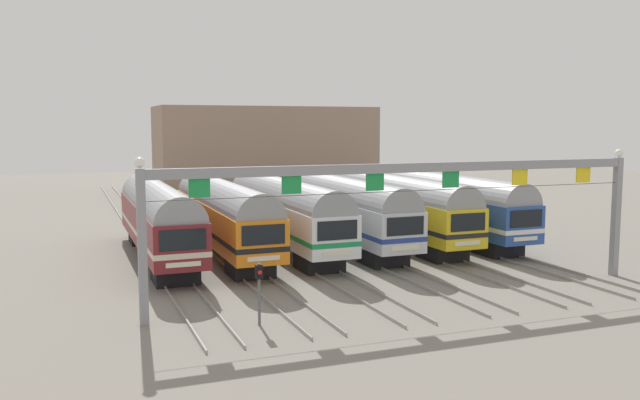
# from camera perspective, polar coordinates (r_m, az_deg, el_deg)

# --- Properties ---
(ground_plane) EXTENTS (160.00, 160.00, 0.00)m
(ground_plane) POSITION_cam_1_polar(r_m,az_deg,el_deg) (44.68, -0.56, -4.18)
(ground_plane) COLOR gray
(track_bed) EXTENTS (21.91, 70.00, 0.15)m
(track_bed) POSITION_cam_1_polar(r_m,az_deg,el_deg) (60.67, -6.23, -1.32)
(track_bed) COLOR gray
(track_bed) RESTS_ON ground
(commuter_train_maroon) EXTENTS (2.88, 18.06, 4.77)m
(commuter_train_maroon) POSITION_cam_1_polar(r_m,az_deg,el_deg) (41.80, -13.76, -1.38)
(commuter_train_maroon) COLOR maroon
(commuter_train_maroon) RESTS_ON ground
(commuter_train_orange) EXTENTS (2.88, 18.06, 4.77)m
(commuter_train_orange) POSITION_cam_1_polar(r_m,az_deg,el_deg) (42.51, -8.30, -1.13)
(commuter_train_orange) COLOR orange
(commuter_train_orange) RESTS_ON ground
(commuter_train_white) EXTENTS (2.88, 18.06, 4.77)m
(commuter_train_white) POSITION_cam_1_polar(r_m,az_deg,el_deg) (43.59, -3.07, -0.89)
(commuter_train_white) COLOR white
(commuter_train_white) RESTS_ON ground
(commuter_train_silver) EXTENTS (2.88, 18.06, 5.05)m
(commuter_train_silver) POSITION_cam_1_polar(r_m,az_deg,el_deg) (45.02, 1.87, -0.64)
(commuter_train_silver) COLOR silver
(commuter_train_silver) RESTS_ON ground
(commuter_train_yellow) EXTENTS (2.88, 18.06, 5.05)m
(commuter_train_yellow) POSITION_cam_1_polar(r_m,az_deg,el_deg) (46.76, 6.48, -0.41)
(commuter_train_yellow) COLOR gold
(commuter_train_yellow) RESTS_ON ground
(commuter_train_blue) EXTENTS (2.88, 18.06, 5.05)m
(commuter_train_blue) POSITION_cam_1_polar(r_m,az_deg,el_deg) (48.78, 10.73, -0.20)
(commuter_train_blue) COLOR #284C9E
(commuter_train_blue) RESTS_ON ground
(catenary_gantry) EXTENTS (25.64, 0.44, 6.97)m
(catenary_gantry) POSITION_cam_1_polar(r_m,az_deg,el_deg) (31.77, 8.05, 1.15)
(catenary_gantry) COLOR gray
(catenary_gantry) RESTS_ON ground
(yard_signal_mast) EXTENTS (0.28, 0.35, 2.61)m
(yard_signal_mast) POSITION_cam_1_polar(r_m,az_deg,el_deg) (27.57, -5.26, -7.03)
(yard_signal_mast) COLOR #59595E
(yard_signal_mast) RESTS_ON ground
(maintenance_building) EXTENTS (27.33, 10.00, 10.53)m
(maintenance_building) POSITION_cam_1_polar(r_m,az_deg,el_deg) (85.08, -4.66, 4.43)
(maintenance_building) COLOR gray
(maintenance_building) RESTS_ON ground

